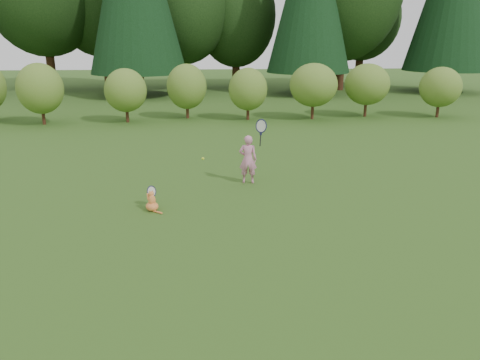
{
  "coord_description": "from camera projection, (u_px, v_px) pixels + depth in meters",
  "views": [
    {
      "loc": [
        -0.52,
        -9.07,
        3.72
      ],
      "look_at": [
        0.2,
        0.8,
        0.7
      ],
      "focal_mm": 35.0,
      "sensor_mm": 36.0,
      "label": 1
    }
  ],
  "objects": [
    {
      "name": "child",
      "position": [
        248.0,
        158.0,
        12.31
      ],
      "size": [
        0.74,
        0.47,
        1.93
      ],
      "rotation": [
        0.0,
        0.0,
        3.02
      ],
      "color": "pink",
      "rests_on": "ground"
    },
    {
      "name": "cat",
      "position": [
        152.0,
        200.0,
        10.44
      ],
      "size": [
        0.47,
        0.68,
        0.63
      ],
      "rotation": [
        0.0,
        0.0,
        0.42
      ],
      "color": "orange",
      "rests_on": "ground"
    },
    {
      "name": "ground",
      "position": [
        233.0,
        223.0,
        9.77
      ],
      "size": [
        100.0,
        100.0,
        0.0
      ],
      "primitive_type": "plane",
      "color": "#294914",
      "rests_on": "ground"
    },
    {
      "name": "tennis_ball",
      "position": [
        203.0,
        159.0,
        11.25
      ],
      "size": [
        0.06,
        0.06,
        0.06
      ],
      "color": "#B9E61B",
      "rests_on": "ground"
    },
    {
      "name": "shrub_row",
      "position": [
        217.0,
        90.0,
        21.76
      ],
      "size": [
        28.0,
        3.0,
        2.8
      ],
      "primitive_type": null,
      "color": "olive",
      "rests_on": "ground"
    }
  ]
}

